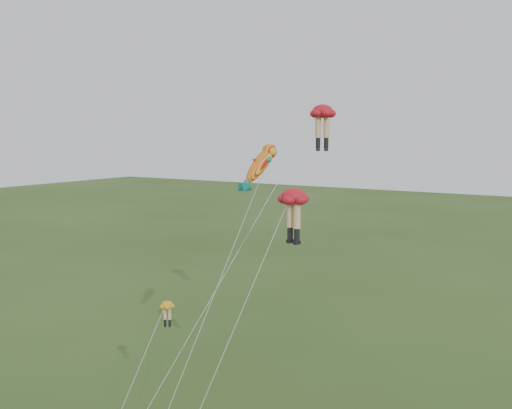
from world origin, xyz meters
The scene contains 4 objects.
legs_kite_red_high centered at (2.99, 11.51, 18.33)m, with size 7.33×13.28×19.17m.
legs_kite_red_mid centered at (5.51, 3.06, 13.81)m, with size 4.55×7.84×14.59m.
legs_kite_yellow centered at (-1.19, 0.75, 7.43)m, with size 2.33×4.47×8.25m.
fish_kite centered at (2.29, 5.17, 15.55)m, with size 3.66×8.62×16.99m.
Camera 1 is at (18.98, -22.05, 17.26)m, focal length 40.00 mm.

